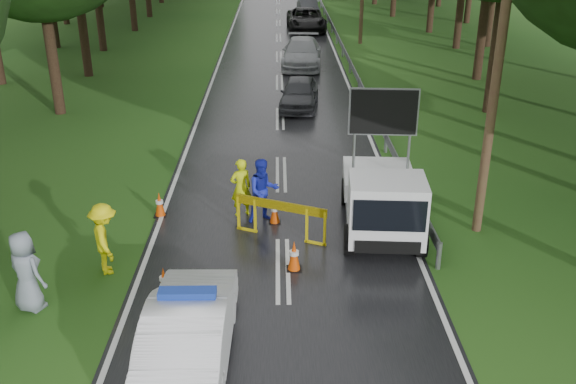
{
  "coord_description": "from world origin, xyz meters",
  "views": [
    {
      "loc": [
        -0.1,
        -13.2,
        7.87
      ],
      "look_at": [
        0.15,
        1.65,
        1.3
      ],
      "focal_mm": 40.0,
      "sensor_mm": 36.0,
      "label": 1
    }
  ],
  "objects_px": {
    "barrier": "(280,211)",
    "queue_car_third": "(306,19)",
    "work_truck": "(383,198)",
    "queue_car_second": "(302,53)",
    "civilian": "(263,191)",
    "queue_car_first": "(299,93)",
    "officer": "(241,188)",
    "police_sedan": "(190,329)",
    "queue_car_fourth": "(308,9)"
  },
  "relations": [
    {
      "from": "barrier",
      "to": "queue_car_first",
      "type": "relative_size",
      "value": 0.61
    },
    {
      "from": "officer",
      "to": "queue_car_fourth",
      "type": "distance_m",
      "value": 36.1
    },
    {
      "from": "queue_car_third",
      "to": "police_sedan",
      "type": "bearing_deg",
      "value": -98.23
    },
    {
      "from": "queue_car_first",
      "to": "barrier",
      "type": "bearing_deg",
      "value": -87.99
    },
    {
      "from": "queue_car_third",
      "to": "queue_car_second",
      "type": "bearing_deg",
      "value": -95.96
    },
    {
      "from": "queue_car_third",
      "to": "civilian",
      "type": "bearing_deg",
      "value": -97.0
    },
    {
      "from": "barrier",
      "to": "queue_car_fourth",
      "type": "height_order",
      "value": "queue_car_fourth"
    },
    {
      "from": "work_truck",
      "to": "barrier",
      "type": "bearing_deg",
      "value": -168.85
    },
    {
      "from": "queue_car_second",
      "to": "queue_car_third",
      "type": "xyz_separation_m",
      "value": [
        0.71,
        11.35,
        0.03
      ]
    },
    {
      "from": "barrier",
      "to": "civilian",
      "type": "bearing_deg",
      "value": 137.9
    },
    {
      "from": "police_sedan",
      "to": "queue_car_second",
      "type": "distance_m",
      "value": 25.05
    },
    {
      "from": "officer",
      "to": "queue_car_fourth",
      "type": "relative_size",
      "value": 0.42
    },
    {
      "from": "police_sedan",
      "to": "queue_car_fourth",
      "type": "relative_size",
      "value": 1.08
    },
    {
      "from": "civilian",
      "to": "queue_car_second",
      "type": "height_order",
      "value": "civilian"
    },
    {
      "from": "barrier",
      "to": "queue_car_third",
      "type": "distance_m",
      "value": 31.37
    },
    {
      "from": "officer",
      "to": "police_sedan",
      "type": "bearing_deg",
      "value": 60.53
    },
    {
      "from": "queue_car_third",
      "to": "queue_car_fourth",
      "type": "distance_m",
      "value": 6.02
    },
    {
      "from": "queue_car_first",
      "to": "queue_car_third",
      "type": "relative_size",
      "value": 0.7
    },
    {
      "from": "queue_car_first",
      "to": "queue_car_third",
      "type": "bearing_deg",
      "value": 92.91
    },
    {
      "from": "police_sedan",
      "to": "queue_car_fourth",
      "type": "height_order",
      "value": "police_sedan"
    },
    {
      "from": "police_sedan",
      "to": "queue_car_first",
      "type": "bearing_deg",
      "value": -97.86
    },
    {
      "from": "barrier",
      "to": "officer",
      "type": "distance_m",
      "value": 1.75
    },
    {
      "from": "work_truck",
      "to": "barrier",
      "type": "xyz_separation_m",
      "value": [
        -2.67,
        -0.33,
        -0.18
      ]
    },
    {
      "from": "officer",
      "to": "queue_car_first",
      "type": "distance_m",
      "value": 10.78
    },
    {
      "from": "police_sedan",
      "to": "queue_car_third",
      "type": "bearing_deg",
      "value": -94.97
    },
    {
      "from": "barrier",
      "to": "queue_car_third",
      "type": "bearing_deg",
      "value": 109.92
    },
    {
      "from": "work_truck",
      "to": "civilian",
      "type": "distance_m",
      "value": 3.2
    },
    {
      "from": "queue_car_first",
      "to": "queue_car_fourth",
      "type": "xyz_separation_m",
      "value": [
        1.53,
        25.33,
        0.0
      ]
    },
    {
      "from": "queue_car_third",
      "to": "barrier",
      "type": "bearing_deg",
      "value": -96.02
    },
    {
      "from": "work_truck",
      "to": "civilian",
      "type": "bearing_deg",
      "value": 171.87
    },
    {
      "from": "police_sedan",
      "to": "queue_car_first",
      "type": "xyz_separation_m",
      "value": [
        2.6,
        16.89,
        -0.06
      ]
    },
    {
      "from": "queue_car_second",
      "to": "queue_car_third",
      "type": "bearing_deg",
      "value": 90.53
    },
    {
      "from": "police_sedan",
      "to": "officer",
      "type": "height_order",
      "value": "officer"
    },
    {
      "from": "civilian",
      "to": "queue_car_first",
      "type": "distance_m",
      "value": 11.05
    },
    {
      "from": "work_truck",
      "to": "queue_car_first",
      "type": "height_order",
      "value": "work_truck"
    },
    {
      "from": "civilian",
      "to": "officer",
      "type": "bearing_deg",
      "value": 133.27
    },
    {
      "from": "work_truck",
      "to": "queue_car_first",
      "type": "relative_size",
      "value": 1.2
    },
    {
      "from": "work_truck",
      "to": "queue_car_first",
      "type": "distance_m",
      "value": 11.79
    },
    {
      "from": "queue_car_first",
      "to": "police_sedan",
      "type": "bearing_deg",
      "value": -92.53
    },
    {
      "from": "police_sedan",
      "to": "work_truck",
      "type": "height_order",
      "value": "work_truck"
    },
    {
      "from": "queue_car_second",
      "to": "queue_car_fourth",
      "type": "relative_size",
      "value": 1.27
    },
    {
      "from": "work_truck",
      "to": "queue_car_fourth",
      "type": "xyz_separation_m",
      "value": [
        -0.26,
        36.98,
        -0.31
      ]
    },
    {
      "from": "barrier",
      "to": "queue_car_second",
      "type": "distance_m",
      "value": 19.99
    },
    {
      "from": "queue_car_first",
      "to": "civilian",
      "type": "bearing_deg",
      "value": -90.73
    },
    {
      "from": "queue_car_second",
      "to": "barrier",
      "type": "bearing_deg",
      "value": -89.57
    },
    {
      "from": "police_sedan",
      "to": "queue_car_first",
      "type": "distance_m",
      "value": 17.09
    },
    {
      "from": "officer",
      "to": "queue_car_first",
      "type": "xyz_separation_m",
      "value": [
        1.96,
        10.6,
        -0.19
      ]
    },
    {
      "from": "work_truck",
      "to": "queue_car_second",
      "type": "relative_size",
      "value": 0.91
    },
    {
      "from": "officer",
      "to": "queue_car_first",
      "type": "height_order",
      "value": "officer"
    },
    {
      "from": "police_sedan",
      "to": "queue_car_third",
      "type": "xyz_separation_m",
      "value": [
        3.71,
        36.22,
        0.05
      ]
    }
  ]
}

